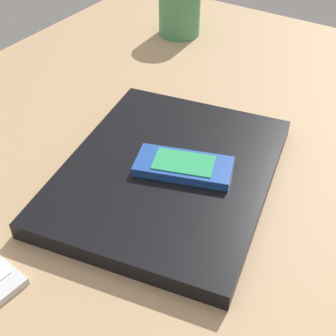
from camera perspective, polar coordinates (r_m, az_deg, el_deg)
desk_surface at (r=59.60cm, az=-6.02°, el=-2.33°), size 120.00×80.00×3.00cm
laptop_closed at (r=57.24cm, az=-0.00°, el=-0.67°), size 34.62×29.84×2.23cm
cell_phone_on_laptop at (r=55.68cm, az=1.95°, el=0.24°), size 8.74×12.70×1.27cm
coffee_mug at (r=93.11cm, az=1.51°, el=18.79°), size 11.20×7.93×8.78cm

